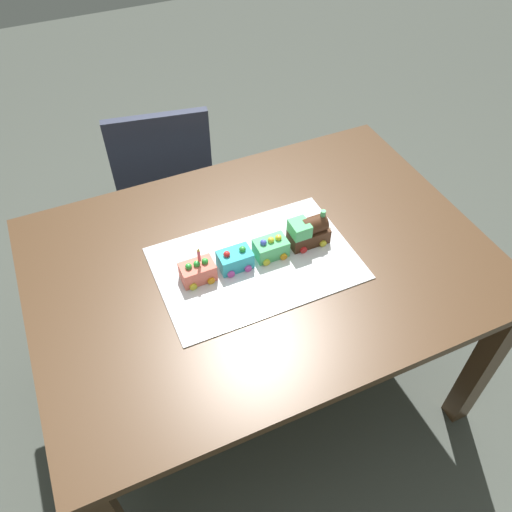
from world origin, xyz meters
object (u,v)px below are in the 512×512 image
(birthday_candle, at_px, (199,254))
(cake_car_tanker_coral, at_px, (198,271))
(chair, at_px, (164,179))
(cake_car_caboose_mint_green, at_px, (271,247))
(dining_table, at_px, (261,281))
(cake_locomotive, at_px, (308,231))
(cake_car_hopper_turquoise, at_px, (235,259))

(birthday_candle, bearing_deg, cake_car_tanker_coral, -0.00)
(chair, relative_size, cake_car_caboose_mint_green, 8.60)
(dining_table, bearing_deg, cake_car_tanker_coral, -0.35)
(cake_car_caboose_mint_green, xyz_separation_m, cake_car_tanker_coral, (0.24, 0.00, 0.00))
(cake_locomotive, distance_m, cake_car_caboose_mint_green, 0.13)
(dining_table, xyz_separation_m, cake_car_hopper_turquoise, (0.09, -0.00, 0.14))
(dining_table, distance_m, cake_car_hopper_turquoise, 0.17)
(dining_table, height_order, chair, chair)
(cake_car_tanker_coral, height_order, birthday_candle, birthday_candle)
(dining_table, relative_size, cake_car_caboose_mint_green, 14.00)
(cake_car_tanker_coral, xyz_separation_m, birthday_candle, (-0.01, 0.00, 0.07))
(chair, relative_size, birthday_candle, 16.69)
(chair, relative_size, cake_car_tanker_coral, 8.60)
(cake_car_caboose_mint_green, bearing_deg, birthday_candle, 0.00)
(cake_locomotive, height_order, cake_car_caboose_mint_green, cake_locomotive)
(cake_car_tanker_coral, bearing_deg, chair, -97.83)
(chair, bearing_deg, birthday_candle, 92.96)
(cake_car_hopper_turquoise, height_order, birthday_candle, birthday_candle)
(chair, height_order, cake_car_hopper_turquoise, chair)
(cake_car_caboose_mint_green, distance_m, cake_car_tanker_coral, 0.24)
(cake_car_hopper_turquoise, distance_m, birthday_candle, 0.13)
(chair, distance_m, cake_car_caboose_mint_green, 0.89)
(cake_car_caboose_mint_green, height_order, cake_car_tanker_coral, same)
(cake_locomotive, height_order, cake_car_hopper_turquoise, cake_locomotive)
(dining_table, distance_m, cake_car_tanker_coral, 0.25)
(cake_car_caboose_mint_green, relative_size, cake_car_tanker_coral, 1.00)
(birthday_candle, bearing_deg, chair, -97.20)
(chair, xyz_separation_m, cake_locomotive, (-0.25, 0.83, 0.32))
(cake_car_hopper_turquoise, xyz_separation_m, birthday_candle, (0.11, 0.00, 0.07))
(dining_table, distance_m, birthday_candle, 0.29)
(birthday_candle, bearing_deg, cake_locomotive, 180.00)
(cake_locomotive, bearing_deg, dining_table, 0.46)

